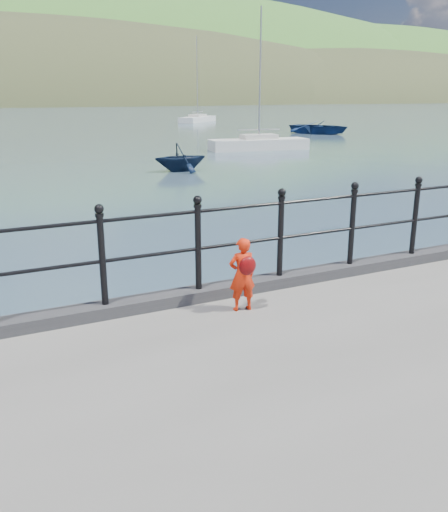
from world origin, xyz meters
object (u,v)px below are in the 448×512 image
railing (241,232)px  launch_navy (181,157)px  child (243,274)px  sailboat_far (198,119)px  launch_blue (319,127)px  sailboat_near (259,145)px

railing → launch_navy: railing is taller
railing → launch_navy: size_ratio=7.17×
child → sailboat_far: (25.78, 60.89, -1.12)m
launch_navy → sailboat_far: (19.19, 42.28, -0.32)m
launch_blue → launch_navy: size_ratio=2.23×
child → launch_blue: (27.40, 36.49, -0.88)m
launch_blue → launch_navy: 27.43m
launch_blue → child: bearing=-151.9°
sailboat_near → railing: bearing=-112.1°
sailboat_far → launch_blue: bearing=-129.4°
launch_blue → sailboat_far: sailboat_far is taller
railing → launch_navy: (6.33, 18.05, -1.16)m
railing → child: railing is taller
railing → sailboat_near: 29.33m
railing → sailboat_far: 65.52m
sailboat_far → launch_navy: bearing=-157.6°
child → launch_blue: size_ratio=0.16×
launch_blue → sailboat_far: size_ratio=0.53×
child → sailboat_near: size_ratio=0.10×
launch_navy → sailboat_far: size_ratio=0.24×
child → sailboat_near: sailboat_near is taller
launch_navy → launch_blue: bearing=-50.7°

